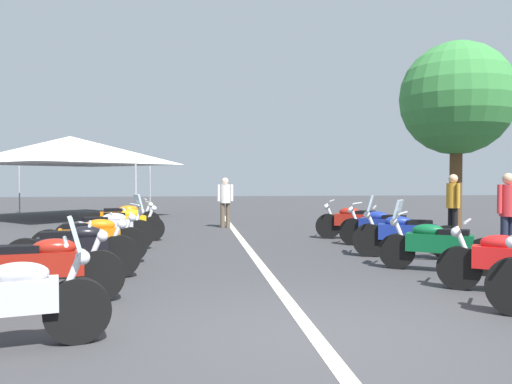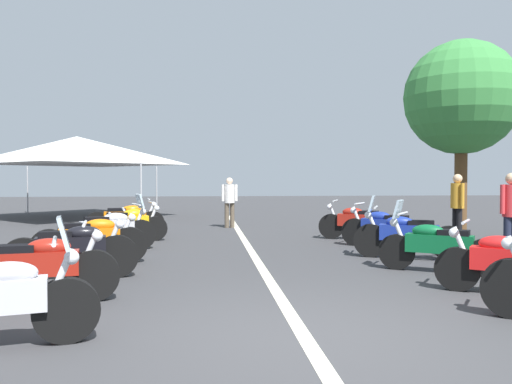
# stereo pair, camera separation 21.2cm
# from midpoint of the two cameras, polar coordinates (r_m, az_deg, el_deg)

# --- Properties ---
(ground_plane) EXTENTS (80.00, 80.00, 0.00)m
(ground_plane) POSITION_cam_midpoint_polar(r_m,az_deg,el_deg) (5.28, 6.58, -15.64)
(ground_plane) COLOR #38383A
(lane_centre_stripe) EXTENTS (22.04, 0.16, 0.01)m
(lane_centre_stripe) POSITION_cam_midpoint_polar(r_m,az_deg,el_deg) (10.59, 0.29, -6.92)
(lane_centre_stripe) COLOR beige
(lane_centre_stripe) RESTS_ON ground_plane
(motorcycle_left_row_1) EXTENTS (0.67, 2.05, 1.01)m
(motorcycle_left_row_1) POSITION_cam_midpoint_polar(r_m,az_deg,el_deg) (6.94, -22.32, -7.68)
(motorcycle_left_row_1) COLOR black
(motorcycle_left_row_1) RESTS_ON ground_plane
(motorcycle_left_row_2) EXTENTS (0.68, 2.01, 1.01)m
(motorcycle_left_row_2) POSITION_cam_midpoint_polar(r_m,az_deg,el_deg) (8.43, -18.90, -6.01)
(motorcycle_left_row_2) COLOR black
(motorcycle_left_row_2) RESTS_ON ground_plane
(motorcycle_left_row_3) EXTENTS (0.69, 2.04, 1.01)m
(motorcycle_left_row_3) POSITION_cam_midpoint_polar(r_m,az_deg,el_deg) (9.82, -17.14, -4.95)
(motorcycle_left_row_3) COLOR black
(motorcycle_left_row_3) RESTS_ON ground_plane
(motorcycle_left_row_4) EXTENTS (1.02, 1.99, 1.21)m
(motorcycle_left_row_4) POSITION_cam_midpoint_polar(r_m,az_deg,el_deg) (11.45, -15.42, -3.98)
(motorcycle_left_row_4) COLOR black
(motorcycle_left_row_4) RESTS_ON ground_plane
(motorcycle_left_row_5) EXTENTS (0.79, 1.96, 0.99)m
(motorcycle_left_row_5) POSITION_cam_midpoint_polar(r_m,az_deg,el_deg) (13.03, -13.55, -3.40)
(motorcycle_left_row_5) COLOR black
(motorcycle_left_row_5) RESTS_ON ground_plane
(motorcycle_left_row_6) EXTENTS (0.68, 2.11, 1.01)m
(motorcycle_left_row_6) POSITION_cam_midpoint_polar(r_m,az_deg,el_deg) (14.49, -13.74, -2.85)
(motorcycle_left_row_6) COLOR black
(motorcycle_left_row_6) RESTS_ON ground_plane
(motorcycle_right_row_1) EXTENTS (1.26, 1.73, 0.98)m
(motorcycle_right_row_1) POSITION_cam_midpoint_polar(r_m,az_deg,el_deg) (7.71, 27.10, -6.93)
(motorcycle_right_row_1) COLOR black
(motorcycle_right_row_1) RESTS_ON ground_plane
(motorcycle_right_row_2) EXTENTS (1.23, 1.73, 1.19)m
(motorcycle_right_row_2) POSITION_cam_midpoint_polar(r_m,az_deg,el_deg) (9.09, 19.96, -5.52)
(motorcycle_right_row_2) COLOR black
(motorcycle_right_row_2) RESTS_ON ground_plane
(motorcycle_right_row_3) EXTENTS (1.01, 2.00, 1.22)m
(motorcycle_right_row_3) POSITION_cam_midpoint_polar(r_m,az_deg,el_deg) (10.48, 16.88, -4.48)
(motorcycle_right_row_3) COLOR black
(motorcycle_right_row_3) RESTS_ON ground_plane
(motorcycle_right_row_4) EXTENTS (1.35, 1.79, 1.00)m
(motorcycle_right_row_4) POSITION_cam_midpoint_polar(r_m,az_deg,el_deg) (11.99, 14.62, -3.80)
(motorcycle_right_row_4) COLOR black
(motorcycle_right_row_4) RESTS_ON ground_plane
(motorcycle_right_row_5) EXTENTS (1.03, 1.97, 1.00)m
(motorcycle_right_row_5) POSITION_cam_midpoint_polar(r_m,az_deg,el_deg) (13.36, 11.73, -3.23)
(motorcycle_right_row_5) COLOR black
(motorcycle_right_row_5) RESTS_ON ground_plane
(bystander_0) EXTENTS (0.53, 0.32, 1.66)m
(bystander_0) POSITION_cam_midpoint_polar(r_m,az_deg,el_deg) (13.65, 21.72, -1.04)
(bystander_0) COLOR black
(bystander_0) RESTS_ON ground_plane
(bystander_1) EXTENTS (0.32, 0.51, 1.58)m
(bystander_1) POSITION_cam_midpoint_polar(r_m,az_deg,el_deg) (16.28, -2.57, -0.73)
(bystander_1) COLOR brown
(bystander_1) RESTS_ON ground_plane
(bystander_2) EXTENTS (0.32, 0.51, 1.66)m
(bystander_2) POSITION_cam_midpoint_polar(r_m,az_deg,el_deg) (11.07, 26.79, -1.67)
(bystander_2) COLOR #1E2338
(bystander_2) RESTS_ON ground_plane
(roadside_tree_0) EXTENTS (2.95, 2.95, 5.13)m
(roadside_tree_0) POSITION_cam_midpoint_polar(r_m,az_deg,el_deg) (14.66, 22.11, 9.54)
(roadside_tree_0) COLOR brown
(roadside_tree_0) RESTS_ON ground_plane
(event_tent) EXTENTS (6.27, 6.27, 3.20)m
(event_tent) POSITION_cam_midpoint_polar(r_m,az_deg,el_deg) (21.50, -18.87, 4.35)
(event_tent) COLOR white
(event_tent) RESTS_ON ground_plane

